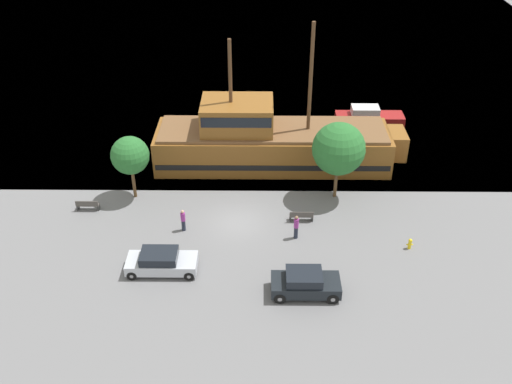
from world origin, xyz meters
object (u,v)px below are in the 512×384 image
Objects in this scene: bench_promenade_east at (301,216)px; pedestrian_walking_near at (183,220)px; parked_car_curb_front at (305,283)px; bench_promenade_west at (88,205)px; pedestrian_walking_far at (296,227)px; pirate_ship at (269,141)px; moored_boat_dockside at (369,118)px; fire_hydrant at (410,243)px; parked_car_curb_mid at (161,262)px.

bench_promenade_east is 8.24m from pedestrian_walking_near.
bench_promenade_west is at bearing 150.58° from parked_car_curb_front.
bench_promenade_east is 2.05m from pedestrian_walking_far.
pirate_ship is 11.15× the size of pedestrian_walking_far.
moored_boat_dockside is 18.92m from pedestrian_walking_far.
fire_hydrant is 7.54m from pedestrian_walking_far.
moored_boat_dockside is 26.29m from parked_car_curb_mid.
parked_car_curb_front is at bearing -148.91° from fire_hydrant.
bench_promenade_east and bench_promenade_west have the same top height.
pedestrian_walking_far is (-7.44, 1.07, 0.51)m from fire_hydrant.
parked_car_curb_mid reaches higher than bench_promenade_east.
pedestrian_walking_near is 0.92× the size of pedestrian_walking_far.
pirate_ship reaches higher than moored_boat_dockside.
pirate_ship is at bearing 99.79° from pedestrian_walking_far.
moored_boat_dockside is 3.75× the size of bench_promenade_east.
pirate_ship is at bearing 105.27° from bench_promenade_east.
pirate_ship reaches higher than pedestrian_walking_near.
parked_car_curb_mid is 16.17m from fire_hydrant.
pedestrian_walking_far is (1.73, -10.03, -1.10)m from pirate_ship.
pedestrian_walking_near reaches higher than fire_hydrant.
parked_car_curb_front is at bearing -29.42° from bench_promenade_west.
pedestrian_walking_near is at bearing 78.30° from parked_car_curb_mid.
parked_car_curb_front is 2.28× the size of pedestrian_walking_far.
pirate_ship is 26.15× the size of fire_hydrant.
pedestrian_walking_near is at bearing 142.04° from parked_car_curb_front.
pedestrian_walking_far is at bearing 171.82° from fire_hydrant.
parked_car_curb_front is at bearing -12.51° from parked_car_curb_mid.
fire_hydrant is at bearing 31.09° from parked_car_curb_front.
pedestrian_walking_far is at bearing -5.93° from pedestrian_walking_near.
moored_boat_dockside is (9.31, 7.30, -1.35)m from pirate_ship.
moored_boat_dockside is 3.47× the size of pedestrian_walking_far.
pirate_ship is at bearing -141.90° from moored_boat_dockside.
pirate_ship reaches higher than bench_promenade_east.
bench_promenade_east is 1.02× the size of bench_promenade_west.
parked_car_curb_front is 5.35× the size of fire_hydrant.
bench_promenade_east is 1.00× the size of pedestrian_walking_near.
pedestrian_walking_near is (-15.11, 1.87, 0.43)m from fire_hydrant.
fire_hydrant is at bearing -90.41° from moored_boat_dockside.
parked_car_curb_front reaches higher than fire_hydrant.
parked_car_curb_mid reaches higher than bench_promenade_west.
bench_promenade_east is at bearing 7.93° from pedestrian_walking_near.
parked_car_curb_mid is at bearing -116.84° from pirate_ship.
fire_hydrant is (15.99, 2.37, -0.30)m from parked_car_curb_mid.
moored_boat_dockside reaches higher than pedestrian_walking_near.
pedestrian_walking_near is (-8.15, -1.14, 0.40)m from bench_promenade_east.
parked_car_curb_mid reaches higher than fire_hydrant.
pedestrian_walking_far is (-7.58, -17.33, 0.25)m from moored_boat_dockside.
moored_boat_dockside reaches higher than bench_promenade_west.
moored_boat_dockside reaches higher than bench_promenade_east.
pedestrian_walking_far is at bearing -103.96° from bench_promenade_east.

